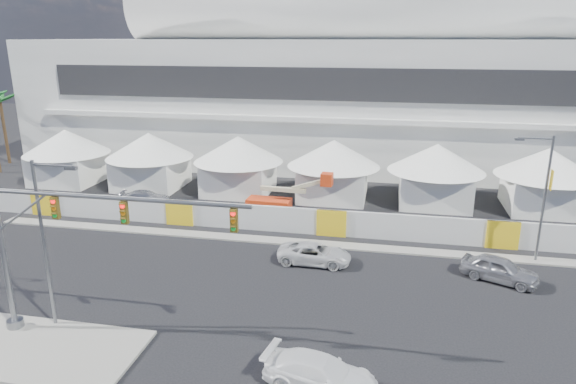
% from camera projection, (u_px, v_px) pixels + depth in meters
% --- Properties ---
extents(ground, '(160.00, 160.00, 0.00)m').
position_uv_depth(ground, '(180.00, 330.00, 25.98)').
color(ground, black).
rests_on(ground, ground).
extents(median_island, '(10.00, 5.00, 0.15)m').
position_uv_depth(median_island, '(36.00, 349.00, 24.28)').
color(median_island, gray).
rests_on(median_island, ground).
extents(far_curb, '(80.00, 1.20, 0.12)m').
position_uv_depth(far_curb, '(538.00, 261.00, 33.91)').
color(far_curb, gray).
rests_on(far_curb, ground).
extents(stadium, '(80.00, 24.80, 21.98)m').
position_uv_depth(stadium, '(383.00, 80.00, 60.55)').
color(stadium, silver).
rests_on(stadium, ground).
extents(tent_row, '(53.40, 8.40, 5.40)m').
position_uv_depth(tent_row, '(285.00, 162.00, 47.50)').
color(tent_row, white).
rests_on(tent_row, ground).
extents(hoarding_fence, '(70.00, 0.25, 2.00)m').
position_uv_depth(hoarding_fence, '(332.00, 223.00, 38.16)').
color(hoarding_fence, silver).
rests_on(hoarding_fence, ground).
extents(palm_cluster, '(10.60, 10.60, 8.55)m').
position_uv_depth(palm_cluster, '(1.00, 105.00, 58.01)').
color(palm_cluster, '#47331E').
rests_on(palm_cluster, ground).
extents(sedan_silver, '(3.52, 4.85, 1.53)m').
position_uv_depth(sedan_silver, '(500.00, 269.00, 31.08)').
color(sedan_silver, '#B4B4B9').
rests_on(sedan_silver, ground).
extents(pickup_curb, '(2.27, 4.82, 1.33)m').
position_uv_depth(pickup_curb, '(314.00, 254.00, 33.55)').
color(pickup_curb, silver).
rests_on(pickup_curb, ground).
extents(pickup_near, '(2.89, 5.22, 1.43)m').
position_uv_depth(pickup_near, '(321.00, 374.00, 21.49)').
color(pickup_near, white).
rests_on(pickup_near, ground).
extents(lot_car_c, '(2.60, 4.61, 1.26)m').
position_uv_depth(lot_car_c, '(146.00, 198.00, 45.33)').
color(lot_car_c, silver).
rests_on(lot_car_c, ground).
extents(traffic_mast, '(12.96, 0.80, 8.26)m').
position_uv_depth(traffic_mast, '(50.00, 245.00, 24.18)').
color(traffic_mast, gray).
rests_on(traffic_mast, median_island).
extents(streetlight_median, '(2.37, 0.24, 8.58)m').
position_uv_depth(streetlight_median, '(47.00, 234.00, 24.94)').
color(streetlight_median, slate).
rests_on(streetlight_median, median_island).
extents(streetlight_curb, '(2.49, 0.56, 8.42)m').
position_uv_depth(streetlight_curb, '(542.00, 191.00, 32.59)').
color(streetlight_curb, slate).
rests_on(streetlight_curb, ground).
extents(boom_lift, '(7.31, 1.85, 3.70)m').
position_uv_depth(boom_lift, '(277.00, 201.00, 43.28)').
color(boom_lift, red).
rests_on(boom_lift, ground).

